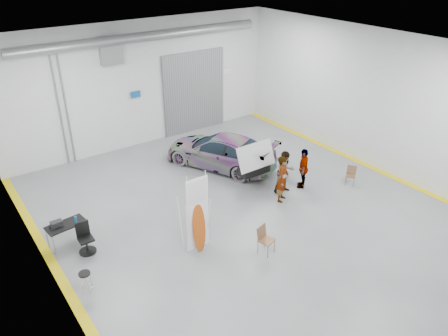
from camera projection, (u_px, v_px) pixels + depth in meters
ground at (245, 211)px, 16.52m from camera, size 16.00×16.00×0.00m
room_shell at (216, 91)px, 16.36m from camera, size 14.02×16.18×6.01m
sedan_car at (220, 151)px, 19.52m from camera, size 4.04×5.55×1.49m
person_a at (283, 179)px, 16.80m from camera, size 0.83×0.75×1.90m
person_b at (285, 172)px, 17.40m from camera, size 0.97×0.80×1.79m
person_c at (303, 168)px, 17.78m from camera, size 1.02×0.96×1.72m
surfboard_display at (198, 221)px, 13.91m from camera, size 0.81×0.22×2.86m
folding_chair_near at (266, 245)px, 14.19m from camera, size 0.56×0.59×0.96m
folding_chair_far at (350, 179)px, 18.25m from camera, size 0.51×0.60×0.79m
shop_stool at (86, 282)px, 12.56m from camera, size 0.36×0.36×0.70m
work_table at (63, 225)px, 14.33m from camera, size 1.34×0.78×1.04m
office_chair at (85, 240)px, 14.17m from camera, size 0.56×0.56×1.06m
trunk_lid at (254, 154)px, 17.50m from camera, size 1.74×1.06×0.04m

